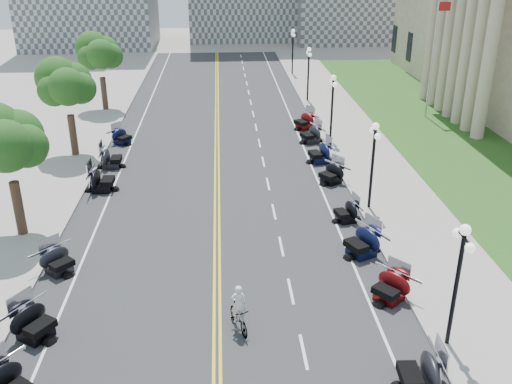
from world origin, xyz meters
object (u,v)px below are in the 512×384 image
object	(u,v)px
motorcycle_n_3	(421,372)
cyclist_rider	(238,288)
bicycle	(239,318)
flagpole	(432,59)

from	to	relation	value
motorcycle_n_3	cyclist_rider	xyz separation A→B (m)	(-5.96, 3.65, 1.15)
bicycle	cyclist_rider	bearing A→B (deg)	0.00
flagpole	bicycle	bearing A→B (deg)	-121.02
bicycle	flagpole	bearing A→B (deg)	39.77
flagpole	bicycle	xyz separation A→B (m)	(-17.15, -28.51, -4.46)
flagpole	motorcycle_n_3	size ratio (longest dim) A/B	4.66
cyclist_rider	bicycle	bearing A→B (deg)	-0.00
flagpole	cyclist_rider	size ratio (longest dim) A/B	6.06
motorcycle_n_3	cyclist_rider	distance (m)	7.08
flagpole	motorcycle_n_3	world-z (taller)	flagpole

